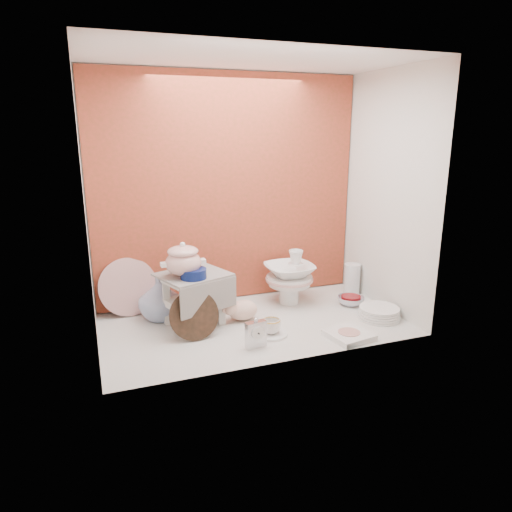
{
  "coord_description": "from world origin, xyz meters",
  "views": [
    {
      "loc": [
        -0.89,
        -2.46,
        1.14
      ],
      "look_at": [
        0.02,
        0.02,
        0.42
      ],
      "focal_mm": 32.72,
      "sensor_mm": 36.0,
      "label": 1
    }
  ],
  "objects": [
    {
      "name": "dinner_plate_stack",
      "position": [
        0.76,
        -0.19,
        0.04
      ],
      "size": [
        0.27,
        0.27,
        0.07
      ],
      "primitive_type": "cylinder",
      "rotation": [
        0.0,
        0.0,
        -0.04
      ],
      "color": "white",
      "rests_on": "ground"
    },
    {
      "name": "ground",
      "position": [
        0.0,
        0.0,
        0.0
      ],
      "size": [
        1.8,
        1.8,
        0.0
      ],
      "primitive_type": "plane",
      "color": "silver",
      "rests_on": "ground"
    },
    {
      "name": "step_stool",
      "position": [
        -0.34,
        0.12,
        0.16
      ],
      "size": [
        0.47,
        0.44,
        0.32
      ],
      "primitive_type": null,
      "rotation": [
        0.0,
        0.0,
        0.35
      ],
      "color": "silver",
      "rests_on": "ground"
    },
    {
      "name": "lacquer_tray",
      "position": [
        -0.38,
        -0.07,
        0.14
      ],
      "size": [
        0.29,
        0.11,
        0.27
      ],
      "primitive_type": null,
      "rotation": [
        0.0,
        0.0,
        0.05
      ],
      "color": "black",
      "rests_on": "ground"
    },
    {
      "name": "porcelain_tower",
      "position": [
        0.34,
        0.25,
        0.18
      ],
      "size": [
        0.4,
        0.4,
        0.37
      ],
      "primitive_type": null,
      "rotation": [
        0.0,
        0.0,
        -0.3
      ],
      "color": "white",
      "rests_on": "ground"
    },
    {
      "name": "clear_glass_vase",
      "position": [
        0.83,
        0.26,
        0.11
      ],
      "size": [
        0.14,
        0.14,
        0.22
      ],
      "primitive_type": "cylinder",
      "rotation": [
        0.0,
        0.0,
        0.37
      ],
      "color": "silver",
      "rests_on": "ground"
    },
    {
      "name": "teacup_saucer",
      "position": [
        0.04,
        -0.18,
        0.01
      ],
      "size": [
        0.2,
        0.2,
        0.01
      ],
      "primitive_type": "cylinder",
      "rotation": [
        0.0,
        0.0,
        -0.05
      ],
      "color": "white",
      "rests_on": "ground"
    },
    {
      "name": "mantel_clock",
      "position": [
        -0.1,
        -0.3,
        0.08
      ],
      "size": [
        0.12,
        0.06,
        0.17
      ],
      "primitive_type": "cube",
      "rotation": [
        0.0,
        0.0,
        0.16
      ],
      "color": "silver",
      "rests_on": "ground"
    },
    {
      "name": "plush_pig",
      "position": [
        -0.05,
        0.07,
        0.07
      ],
      "size": [
        0.27,
        0.21,
        0.14
      ],
      "primitive_type": "ellipsoid",
      "rotation": [
        0.0,
        0.0,
        -0.24
      ],
      "color": "beige",
      "rests_on": "ground"
    },
    {
      "name": "niche_shell",
      "position": [
        0.0,
        0.18,
        0.93
      ],
      "size": [
        1.86,
        1.03,
        1.53
      ],
      "color": "#B63C2D",
      "rests_on": "ground"
    },
    {
      "name": "soup_tureen",
      "position": [
        -0.4,
        0.08,
        0.42
      ],
      "size": [
        0.26,
        0.26,
        0.21
      ],
      "primitive_type": null,
      "rotation": [
        0.0,
        0.0,
        -0.04
      ],
      "color": "white",
      "rests_on": "step_stool"
    },
    {
      "name": "blue_white_vase",
      "position": [
        -0.52,
        0.27,
        0.14
      ],
      "size": [
        0.27,
        0.27,
        0.27
      ],
      "primitive_type": "imported",
      "rotation": [
        0.0,
        0.0,
        -0.05
      ],
      "color": "white",
      "rests_on": "ground"
    },
    {
      "name": "floral_platter",
      "position": [
        -0.69,
        0.43,
        0.18
      ],
      "size": [
        0.38,
        0.17,
        0.36
      ],
      "primitive_type": null,
      "rotation": [
        0.0,
        0.0,
        0.12
      ],
      "color": "silver",
      "rests_on": "ground"
    },
    {
      "name": "crystal_bowl",
      "position": [
        0.72,
        0.08,
        0.03
      ],
      "size": [
        0.19,
        0.19,
        0.06
      ],
      "primitive_type": "imported",
      "rotation": [
        0.0,
        0.0,
        -0.08
      ],
      "color": "silver",
      "rests_on": "ground"
    },
    {
      "name": "lattice_dish",
      "position": [
        0.44,
        -0.37,
        0.02
      ],
      "size": [
        0.26,
        0.26,
        0.03
      ],
      "primitive_type": "cube",
      "rotation": [
        0.0,
        0.0,
        0.17
      ],
      "color": "white",
      "rests_on": "ground"
    },
    {
      "name": "gold_rim_teacup",
      "position": [
        0.04,
        -0.18,
        0.06
      ],
      "size": [
        0.11,
        0.11,
        0.09
      ],
      "primitive_type": "imported",
      "rotation": [
        0.0,
        0.0,
        -0.01
      ],
      "color": "white",
      "rests_on": "teacup_saucer"
    },
    {
      "name": "cobalt_bowl",
      "position": [
        -0.35,
        0.04,
        0.35
      ],
      "size": [
        0.19,
        0.19,
        0.06
      ],
      "primitive_type": "cylinder",
      "rotation": [
        0.0,
        0.0,
        -0.28
      ],
      "color": "#0B1854",
      "rests_on": "step_stool"
    }
  ]
}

